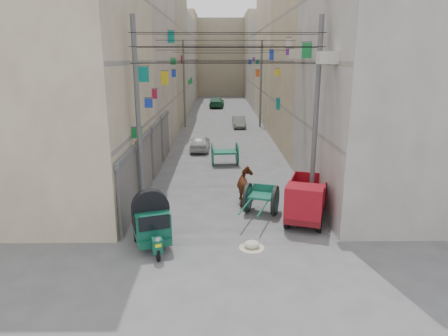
{
  "coord_description": "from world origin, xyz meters",
  "views": [
    {
      "loc": [
        -0.32,
        -10.11,
        6.38
      ],
      "look_at": [
        -0.12,
        6.5,
        1.8
      ],
      "focal_mm": 32.0,
      "sensor_mm": 36.0,
      "label": 1
    }
  ],
  "objects_px": {
    "horse": "(247,187)",
    "distant_car_green": "(217,102)",
    "distant_car_white": "(200,143)",
    "second_cart": "(225,153)",
    "feed_sack": "(252,244)",
    "auto_rickshaw": "(151,221)",
    "mini_truck": "(306,203)",
    "distant_car_grey": "(239,122)",
    "tonga_cart": "(261,198)"
  },
  "relations": [
    {
      "from": "tonga_cart",
      "to": "horse",
      "type": "relative_size",
      "value": 1.64
    },
    {
      "from": "tonga_cart",
      "to": "second_cart",
      "type": "distance_m",
      "value": 8.13
    },
    {
      "from": "auto_rickshaw",
      "to": "distant_car_white",
      "type": "distance_m",
      "value": 15.12
    },
    {
      "from": "mini_truck",
      "to": "second_cart",
      "type": "distance_m",
      "value": 9.6
    },
    {
      "from": "second_cart",
      "to": "auto_rickshaw",
      "type": "bearing_deg",
      "value": -108.24
    },
    {
      "from": "distant_car_grey",
      "to": "horse",
      "type": "bearing_deg",
      "value": -93.64
    },
    {
      "from": "mini_truck",
      "to": "distant_car_grey",
      "type": "distance_m",
      "value": 23.15
    },
    {
      "from": "feed_sack",
      "to": "distant_car_green",
      "type": "bearing_deg",
      "value": 92.01
    },
    {
      "from": "second_cart",
      "to": "feed_sack",
      "type": "height_order",
      "value": "second_cart"
    },
    {
      "from": "mini_truck",
      "to": "second_cart",
      "type": "height_order",
      "value": "mini_truck"
    },
    {
      "from": "second_cart",
      "to": "distant_car_green",
      "type": "xyz_separation_m",
      "value": [
        -0.67,
        30.11,
        -0.1
      ]
    },
    {
      "from": "distant_car_green",
      "to": "second_cart",
      "type": "bearing_deg",
      "value": 94.26
    },
    {
      "from": "feed_sack",
      "to": "distant_car_green",
      "type": "distance_m",
      "value": 41.38
    },
    {
      "from": "horse",
      "to": "distant_car_green",
      "type": "bearing_deg",
      "value": -92.08
    },
    {
      "from": "second_cart",
      "to": "distant_car_grey",
      "type": "xyz_separation_m",
      "value": [
        1.55,
        14.0,
        -0.22
      ]
    },
    {
      "from": "auto_rickshaw",
      "to": "mini_truck",
      "type": "xyz_separation_m",
      "value": [
        5.78,
        1.92,
        -0.08
      ]
    },
    {
      "from": "feed_sack",
      "to": "auto_rickshaw",
      "type": "bearing_deg",
      "value": 176.38
    },
    {
      "from": "feed_sack",
      "to": "distant_car_green",
      "type": "relative_size",
      "value": 0.12
    },
    {
      "from": "tonga_cart",
      "to": "distant_car_grey",
      "type": "xyz_separation_m",
      "value": [
        0.12,
        22.0,
        -0.12
      ]
    },
    {
      "from": "second_cart",
      "to": "distant_car_green",
      "type": "height_order",
      "value": "second_cart"
    },
    {
      "from": "horse",
      "to": "distant_car_grey",
      "type": "distance_m",
      "value": 20.77
    },
    {
      "from": "auto_rickshaw",
      "to": "tonga_cart",
      "type": "distance_m",
      "value": 5.13
    },
    {
      "from": "feed_sack",
      "to": "horse",
      "type": "bearing_deg",
      "value": 88.64
    },
    {
      "from": "auto_rickshaw",
      "to": "distant_car_green",
      "type": "bearing_deg",
      "value": 68.68
    },
    {
      "from": "tonga_cart",
      "to": "auto_rickshaw",
      "type": "bearing_deg",
      "value": -124.69
    },
    {
      "from": "mini_truck",
      "to": "tonga_cart",
      "type": "bearing_deg",
      "value": 164.41
    },
    {
      "from": "second_cart",
      "to": "horse",
      "type": "bearing_deg",
      "value": -86.96
    },
    {
      "from": "feed_sack",
      "to": "distant_car_green",
      "type": "height_order",
      "value": "distant_car_green"
    },
    {
      "from": "auto_rickshaw",
      "to": "second_cart",
      "type": "height_order",
      "value": "auto_rickshaw"
    },
    {
      "from": "distant_car_grey",
      "to": "distant_car_white",
      "type": "bearing_deg",
      "value": -110.06
    },
    {
      "from": "feed_sack",
      "to": "distant_car_white",
      "type": "relative_size",
      "value": 0.17
    },
    {
      "from": "auto_rickshaw",
      "to": "mini_truck",
      "type": "distance_m",
      "value": 6.1
    },
    {
      "from": "tonga_cart",
      "to": "distant_car_white",
      "type": "distance_m",
      "value": 12.47
    },
    {
      "from": "tonga_cart",
      "to": "mini_truck",
      "type": "xyz_separation_m",
      "value": [
        1.64,
        -1.09,
        0.19
      ]
    },
    {
      "from": "horse",
      "to": "distant_car_white",
      "type": "bearing_deg",
      "value": -80.94
    },
    {
      "from": "tonga_cart",
      "to": "feed_sack",
      "type": "distance_m",
      "value": 3.35
    },
    {
      "from": "distant_car_white",
      "to": "distant_car_green",
      "type": "height_order",
      "value": "distant_car_green"
    },
    {
      "from": "mini_truck",
      "to": "distant_car_white",
      "type": "xyz_separation_m",
      "value": [
        -4.8,
        13.16,
        -0.29
      ]
    },
    {
      "from": "feed_sack",
      "to": "distant_car_grey",
      "type": "bearing_deg",
      "value": 88.26
    },
    {
      "from": "tonga_cart",
      "to": "horse",
      "type": "xyz_separation_m",
      "value": [
        -0.54,
        1.24,
        0.11
      ]
    },
    {
      "from": "feed_sack",
      "to": "distant_car_white",
      "type": "height_order",
      "value": "distant_car_white"
    },
    {
      "from": "distant_car_white",
      "to": "second_cart",
      "type": "bearing_deg",
      "value": 114.11
    },
    {
      "from": "horse",
      "to": "tonga_cart",
      "type": "bearing_deg",
      "value": 109.18
    },
    {
      "from": "distant_car_green",
      "to": "distant_car_grey",
      "type": "bearing_deg",
      "value": 100.81
    },
    {
      "from": "distant_car_white",
      "to": "distant_car_green",
      "type": "xyz_separation_m",
      "value": [
        1.06,
        26.04,
        0.09
      ]
    },
    {
      "from": "tonga_cart",
      "to": "distant_car_white",
      "type": "relative_size",
      "value": 0.9
    },
    {
      "from": "second_cart",
      "to": "feed_sack",
      "type": "xyz_separation_m",
      "value": [
        0.78,
        -11.24,
        -0.62
      ]
    },
    {
      "from": "auto_rickshaw",
      "to": "tonga_cart",
      "type": "height_order",
      "value": "auto_rickshaw"
    },
    {
      "from": "auto_rickshaw",
      "to": "distant_car_green",
      "type": "relative_size",
      "value": 0.52
    },
    {
      "from": "distant_car_white",
      "to": "distant_car_green",
      "type": "bearing_deg",
      "value": -91.22
    }
  ]
}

